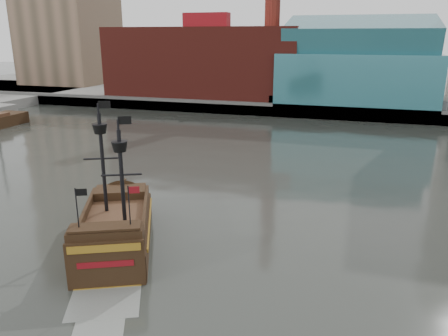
% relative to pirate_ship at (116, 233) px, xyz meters
% --- Properties ---
extents(ground, '(400.00, 400.00, 0.00)m').
position_rel_pirate_ship_xyz_m(ground, '(5.55, -4.40, -1.04)').
color(ground, '#272924').
rests_on(ground, ground).
extents(promenade_far, '(220.00, 60.00, 2.00)m').
position_rel_pirate_ship_xyz_m(promenade_far, '(5.55, 87.60, -0.04)').
color(promenade_far, slate).
rests_on(promenade_far, ground).
extents(seawall, '(220.00, 1.00, 2.60)m').
position_rel_pirate_ship_xyz_m(seawall, '(5.55, 58.10, 0.26)').
color(seawall, '#4C4C49').
rests_on(seawall, ground).
extents(pirate_ship, '(10.62, 15.86, 11.51)m').
position_rel_pirate_ship_xyz_m(pirate_ship, '(0.00, 0.00, 0.00)').
color(pirate_ship, black).
rests_on(pirate_ship, ground).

